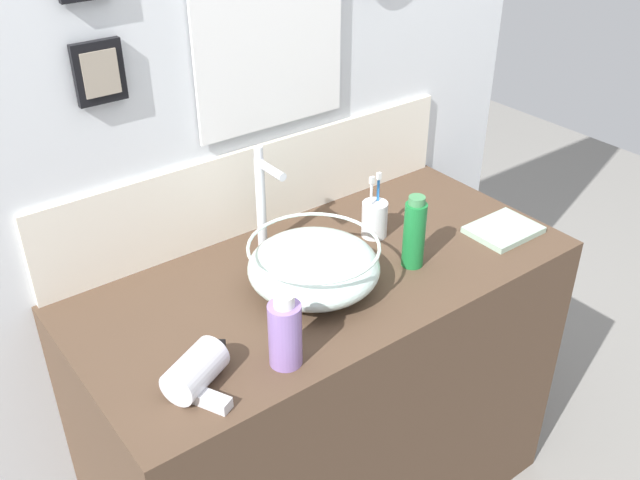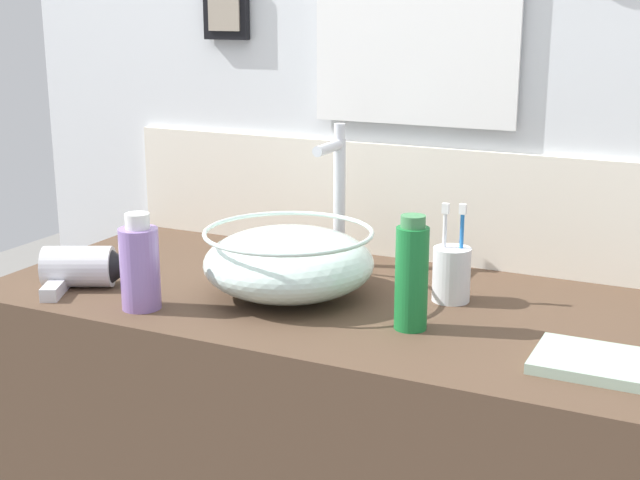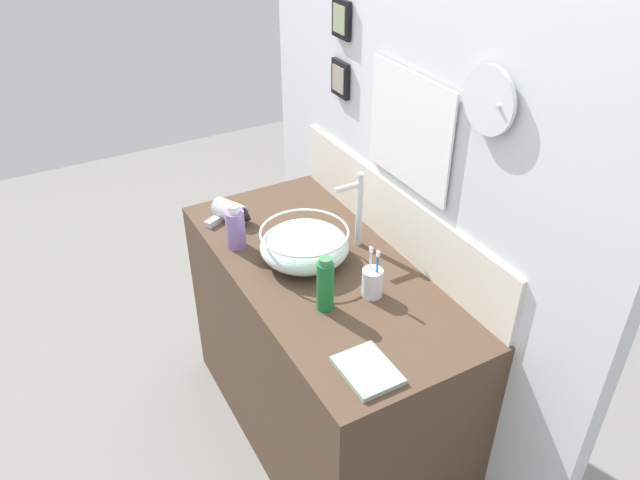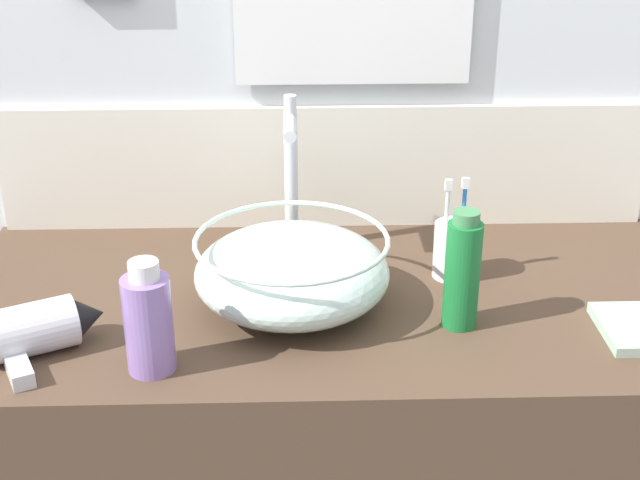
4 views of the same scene
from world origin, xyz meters
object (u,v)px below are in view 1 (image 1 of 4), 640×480
object	(u,v)px
lotion_bottle	(414,233)
faucet	(263,195)
hair_drier	(201,367)
hand_towel	(503,230)
shampoo_bottle	(285,332)
toothbrush_cup	(374,219)
glass_bowl_sink	(314,266)

from	to	relation	value
lotion_bottle	faucet	bearing A→B (deg)	133.49
hair_drier	hand_towel	xyz separation A→B (m)	(0.91, 0.02, -0.03)
shampoo_bottle	hand_towel	world-z (taller)	shampoo_bottle
toothbrush_cup	lotion_bottle	world-z (taller)	lotion_bottle
lotion_bottle	shampoo_bottle	xyz separation A→B (m)	(-0.45, -0.11, -0.01)
faucet	hair_drier	xyz separation A→B (m)	(-0.36, -0.32, -0.12)
hair_drier	shampoo_bottle	distance (m)	0.18
hand_towel	lotion_bottle	bearing A→B (deg)	173.49
lotion_bottle	hand_towel	size ratio (longest dim) A/B	1.05
hair_drier	toothbrush_cup	bearing A→B (deg)	19.07
glass_bowl_sink	toothbrush_cup	distance (m)	0.29
faucet	hand_towel	distance (m)	0.65
faucet	lotion_bottle	xyz separation A→B (m)	(0.25, -0.27, -0.07)
toothbrush_cup	lotion_bottle	bearing A→B (deg)	-95.72
faucet	hand_towel	bearing A→B (deg)	-28.66
toothbrush_cup	hand_towel	size ratio (longest dim) A/B	0.98
hand_towel	shampoo_bottle	bearing A→B (deg)	-174.37
faucet	toothbrush_cup	distance (m)	0.31
hand_towel	hair_drier	bearing A→B (deg)	-178.59
glass_bowl_sink	lotion_bottle	bearing A→B (deg)	-13.72
shampoo_bottle	glass_bowl_sink	bearing A→B (deg)	40.70
shampoo_bottle	faucet	bearing A→B (deg)	62.27
glass_bowl_sink	hand_towel	size ratio (longest dim) A/B	1.71
lotion_bottle	shampoo_bottle	bearing A→B (deg)	-166.56
glass_bowl_sink	shampoo_bottle	bearing A→B (deg)	-139.30
toothbrush_cup	hand_towel	xyz separation A→B (m)	(0.28, -0.20, -0.04)
hand_towel	faucet	bearing A→B (deg)	151.34
glass_bowl_sink	shampoo_bottle	size ratio (longest dim) A/B	1.82
hair_drier	hand_towel	world-z (taller)	hair_drier
faucet	hair_drier	world-z (taller)	faucet
hair_drier	shampoo_bottle	xyz separation A→B (m)	(0.16, -0.05, 0.04)
shampoo_bottle	hand_towel	size ratio (longest dim) A/B	0.94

